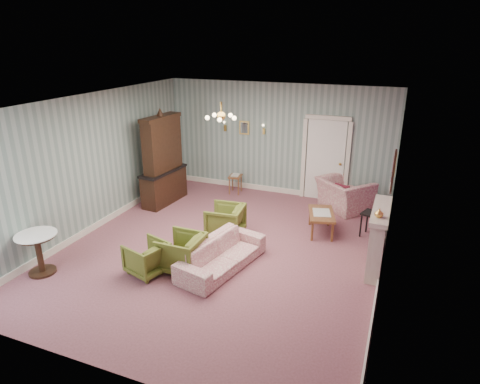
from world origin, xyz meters
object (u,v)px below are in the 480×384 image
at_px(sofa_chintz, 222,250).
at_px(wingback_chair, 345,189).
at_px(olive_chair_a, 147,256).
at_px(olive_chair_b, 181,251).
at_px(olive_chair_c, 225,219).
at_px(dresser, 162,158).
at_px(pedestal_table, 39,254).
at_px(side_table_black, 370,225).
at_px(fireplace, 378,238).
at_px(coffee_table, 321,223).

relative_size(sofa_chintz, wingback_chair, 1.62).
distance_m(olive_chair_a, olive_chair_b, 0.61).
distance_m(olive_chair_b, olive_chair_c, 1.56).
bearing_deg(olive_chair_a, dresser, -137.25).
height_order(olive_chair_b, pedestal_table, pedestal_table).
height_order(wingback_chair, dresser, dresser).
bearing_deg(olive_chair_c, side_table_black, 104.79).
xyz_separation_m(olive_chair_a, olive_chair_c, (0.70, 1.87, 0.05)).
bearing_deg(sofa_chintz, olive_chair_b, 128.59).
bearing_deg(sofa_chintz, pedestal_table, 127.38).
xyz_separation_m(olive_chair_c, fireplace, (3.06, -0.17, 0.21)).
xyz_separation_m(olive_chair_b, coffee_table, (2.03, 2.42, -0.14)).
height_order(olive_chair_b, wingback_chair, wingback_chair).
bearing_deg(olive_chair_a, wingback_chair, 163.38).
bearing_deg(wingback_chair, side_table_black, 161.20).
relative_size(side_table_black, pedestal_table, 0.71).
distance_m(sofa_chintz, coffee_table, 2.52).
bearing_deg(olive_chair_b, olive_chair_c, 173.39).
distance_m(olive_chair_b, side_table_black, 4.01).
xyz_separation_m(olive_chair_a, wingback_chair, (2.80, 4.27, 0.18)).
xyz_separation_m(coffee_table, pedestal_table, (-4.30, -3.46, 0.15)).
height_order(olive_chair_c, pedestal_table, pedestal_table).
bearing_deg(dresser, wingback_chair, 20.52).
height_order(olive_chair_b, fireplace, fireplace).
relative_size(dresser, side_table_black, 4.29).
height_order(olive_chair_c, wingback_chair, wingback_chair).
xyz_separation_m(olive_chair_c, pedestal_table, (-2.45, -2.58, 0.01)).
distance_m(dresser, coffee_table, 4.16).
relative_size(dresser, pedestal_table, 3.04).
xyz_separation_m(wingback_chair, coffee_table, (-0.26, -1.52, -0.27)).
xyz_separation_m(wingback_chair, pedestal_table, (-4.55, -4.98, -0.12)).
xyz_separation_m(dresser, side_table_black, (5.05, -0.11, -0.90)).
xyz_separation_m(sofa_chintz, coffee_table, (1.38, 2.11, -0.13)).
xyz_separation_m(sofa_chintz, dresser, (-2.66, 2.41, 0.80)).
distance_m(olive_chair_a, fireplace, 4.13).
distance_m(sofa_chintz, wingback_chair, 3.98).
height_order(fireplace, side_table_black, fireplace).
distance_m(olive_chair_b, pedestal_table, 2.49).
bearing_deg(sofa_chintz, coffee_table, -20.73).
relative_size(olive_chair_b, wingback_chair, 0.64).
bearing_deg(fireplace, dresser, 165.56).
height_order(olive_chair_b, coffee_table, olive_chair_b).
height_order(sofa_chintz, pedestal_table, pedestal_table).
bearing_deg(wingback_chair, pedestal_table, 89.38).
bearing_deg(side_table_black, olive_chair_c, -159.37).
height_order(coffee_table, side_table_black, side_table_black).
height_order(sofa_chintz, fireplace, fireplace).
bearing_deg(pedestal_table, dresser, 86.15).
bearing_deg(pedestal_table, sofa_chintz, 24.88).
xyz_separation_m(wingback_chair, side_table_black, (0.75, -1.32, -0.24)).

